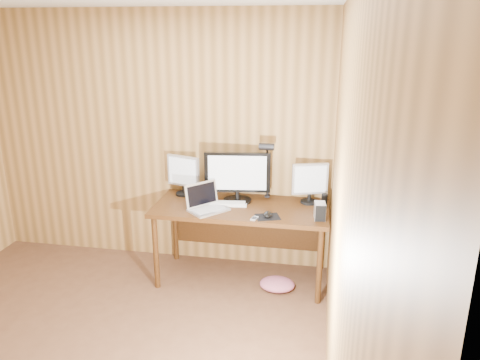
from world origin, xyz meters
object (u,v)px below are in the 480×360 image
(monitor_left, at_px, (183,174))
(speaker, at_px, (324,201))
(keyboard, at_px, (224,203))
(monitor_center, at_px, (237,176))
(monitor_right, at_px, (310,182))
(desk, at_px, (242,216))
(hard_drive, at_px, (320,211))
(laptop, at_px, (206,203))
(mouse, at_px, (268,214))
(desk_lamp, at_px, (267,162))
(phone, at_px, (254,218))

(monitor_left, relative_size, speaker, 2.97)
(keyboard, bearing_deg, monitor_center, 37.58)
(monitor_left, distance_m, monitor_right, 1.22)
(desk, bearing_deg, hard_drive, -19.18)
(desk, distance_m, laptop, 0.41)
(mouse, bearing_deg, monitor_center, 125.37)
(monitor_left, bearing_deg, keyboard, -7.00)
(hard_drive, xyz_separation_m, desk_lamp, (-0.51, 0.40, 0.30))
(speaker, bearing_deg, desk_lamp, 166.82)
(monitor_right, xyz_separation_m, phone, (-0.45, -0.48, -0.20))
(monitor_right, relative_size, mouse, 3.27)
(monitor_left, xyz_separation_m, keyboard, (0.44, -0.20, -0.20))
(monitor_left, xyz_separation_m, speaker, (1.36, -0.12, -0.14))
(monitor_center, relative_size, keyboard, 1.40)
(monitor_left, bearing_deg, monitor_center, 7.52)
(speaker, relative_size, desk_lamp, 0.22)
(mouse, distance_m, desk_lamp, 0.57)
(monitor_right, relative_size, phone, 3.91)
(monitor_center, bearing_deg, monitor_right, -0.47)
(desk, bearing_deg, laptop, -145.70)
(monitor_left, bearing_deg, phone, -15.32)
(monitor_center, distance_m, keyboard, 0.28)
(monitor_right, height_order, keyboard, monitor_right)
(keyboard, relative_size, desk_lamp, 0.73)
(monitor_left, height_order, hard_drive, monitor_left)
(monitor_left, bearing_deg, speaker, 12.27)
(mouse, relative_size, phone, 1.20)
(keyboard, bearing_deg, speaker, -1.57)
(hard_drive, height_order, desk_lamp, desk_lamp)
(keyboard, height_order, speaker, speaker)
(desk, distance_m, desk_lamp, 0.56)
(mouse, xyz_separation_m, hard_drive, (0.44, 0.04, 0.05))
(speaker, bearing_deg, monitor_center, 178.43)
(monitor_right, distance_m, desk_lamp, 0.44)
(desk, relative_size, monitor_right, 4.18)
(hard_drive, bearing_deg, monitor_left, 157.17)
(desk, xyz_separation_m, phone, (0.17, -0.35, 0.13))
(speaker, bearing_deg, keyboard, -174.81)
(laptop, xyz_separation_m, phone, (0.47, -0.15, -0.05))
(monitor_center, xyz_separation_m, hard_drive, (0.77, -0.30, -0.18))
(desk, bearing_deg, monitor_right, 11.86)
(keyboard, relative_size, mouse, 3.74)
(monitor_center, bearing_deg, phone, -68.17)
(monitor_center, distance_m, speaker, 0.83)
(monitor_center, xyz_separation_m, monitor_right, (0.67, 0.08, -0.05))
(desk_lamp, bearing_deg, desk, -132.35)
(phone, bearing_deg, desk, 128.85)
(speaker, bearing_deg, desk, -178.01)
(monitor_right, xyz_separation_m, desk_lamp, (-0.40, 0.03, 0.17))
(monitor_center, distance_m, hard_drive, 0.85)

